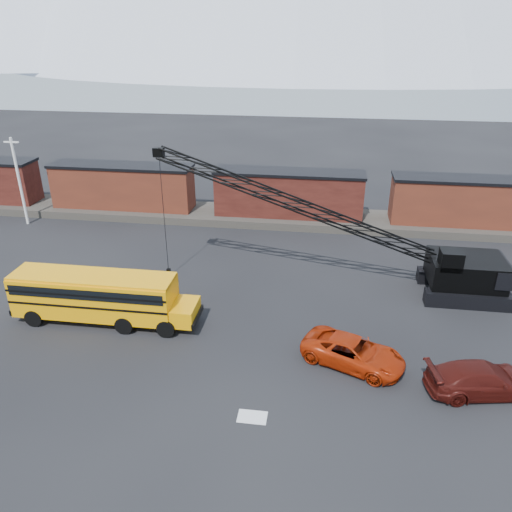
{
  "coord_description": "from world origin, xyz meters",
  "views": [
    {
      "loc": [
        3.26,
        -22.0,
        17.0
      ],
      "look_at": [
        -0.98,
        7.59,
        3.0
      ],
      "focal_mm": 35.0,
      "sensor_mm": 36.0,
      "label": 1
    }
  ],
  "objects": [
    {
      "name": "boxcar_west_near",
      "position": [
        -16.0,
        22.0,
        2.76
      ],
      "size": [
        13.7,
        3.1,
        4.17
      ],
      "color": "#4B2015",
      "rests_on": "gravel_berm"
    },
    {
      "name": "crawler_crane",
      "position": [
        3.64,
        9.76,
        5.15
      ],
      "size": [
        24.04,
        4.2,
        9.74
      ],
      "color": "black",
      "rests_on": "ground"
    },
    {
      "name": "maroon_suv",
      "position": [
        11.65,
        -0.6,
        0.81
      ],
      "size": [
        5.91,
        3.31,
        1.62
      ],
      "primitive_type": "imported",
      "rotation": [
        0.0,
        0.0,
        1.77
      ],
      "color": "#3E0F0B",
      "rests_on": "ground"
    },
    {
      "name": "school_bus",
      "position": [
        -10.03,
        3.07,
        1.79
      ],
      "size": [
        11.65,
        2.65,
        3.19
      ],
      "color": "orange",
      "rests_on": "ground"
    },
    {
      "name": "utility_pole",
      "position": [
        -24.0,
        18.0,
        4.15
      ],
      "size": [
        1.4,
        0.24,
        8.0
      ],
      "color": "silver",
      "rests_on": "ground"
    },
    {
      "name": "boxcar_mid",
      "position": [
        0.0,
        22.0,
        2.76
      ],
      "size": [
        13.7,
        3.1,
        4.17
      ],
      "color": "#4F1D16",
      "rests_on": "gravel_berm"
    },
    {
      "name": "red_pickup",
      "position": [
        5.34,
        0.82,
        0.78
      ],
      "size": [
        6.15,
        4.55,
        1.55
      ],
      "primitive_type": "imported",
      "rotation": [
        0.0,
        0.0,
        1.17
      ],
      "color": "#A62508",
      "rests_on": "ground"
    },
    {
      "name": "boxcar_east_near",
      "position": [
        16.0,
        22.0,
        2.76
      ],
      "size": [
        13.7,
        3.1,
        4.17
      ],
      "color": "#4B2015",
      "rests_on": "gravel_berm"
    },
    {
      "name": "ground",
      "position": [
        0.0,
        0.0,
        0.0
      ],
      "size": [
        160.0,
        160.0,
        0.0
      ],
      "primitive_type": "plane",
      "color": "black",
      "rests_on": "ground"
    },
    {
      "name": "snow_patch",
      "position": [
        0.5,
        -4.0,
        0.01
      ],
      "size": [
        1.4,
        0.9,
        0.02
      ],
      "primitive_type": "cube",
      "color": "silver",
      "rests_on": "ground"
    },
    {
      "name": "gravel_berm",
      "position": [
        0.0,
        22.0,
        0.35
      ],
      "size": [
        120.0,
        5.0,
        0.7
      ],
      "primitive_type": "cube",
      "color": "#413C36",
      "rests_on": "ground"
    }
  ]
}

